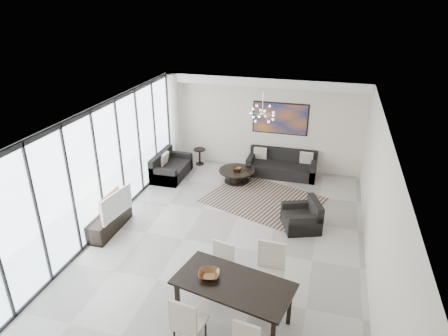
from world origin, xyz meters
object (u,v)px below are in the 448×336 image
(coffee_table, at_px, (237,175))
(television, at_px, (113,204))
(sofa_main, at_px, (282,167))
(tv_console, at_px, (110,222))
(dining_table, at_px, (233,287))

(coffee_table, relative_size, television, 0.99)
(sofa_main, height_order, television, television)
(tv_console, relative_size, dining_table, 0.68)
(sofa_main, height_order, tv_console, sofa_main)
(dining_table, bearing_deg, television, 149.93)
(tv_console, xyz_separation_m, dining_table, (3.49, -1.95, 0.50))
(television, bearing_deg, dining_table, -112.20)
(tv_console, bearing_deg, coffee_table, 56.09)
(coffee_table, xyz_separation_m, sofa_main, (1.21, 0.83, 0.05))
(coffee_table, xyz_separation_m, television, (-2.08, -3.36, 0.54))
(tv_console, height_order, dining_table, dining_table)
(sofa_main, distance_m, tv_console, 5.40)
(tv_console, bearing_deg, sofa_main, 50.36)
(coffee_table, distance_m, television, 3.99)
(coffee_table, distance_m, dining_table, 5.45)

